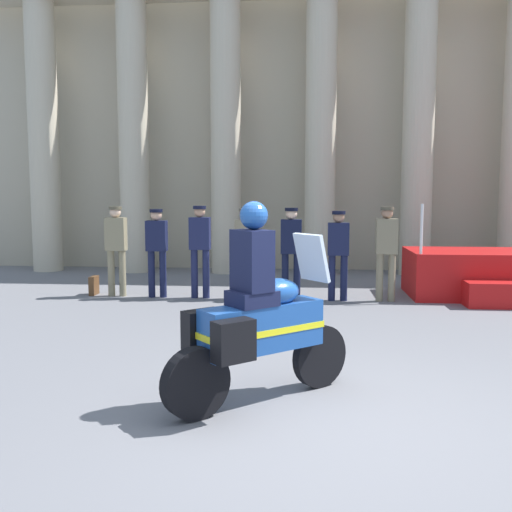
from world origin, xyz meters
The scene contains 12 objects.
ground_plane centered at (0.00, 0.00, 0.00)m, with size 28.00×28.00×0.00m, color slate.
colonnade_backdrop centered at (0.12, 9.82, 3.91)m, with size 17.85×1.58×7.31m.
reviewing_stand centered at (3.53, 6.32, 0.42)m, with size 3.53×2.11×1.78m.
officer_in_row_0 centered at (-3.81, 5.85, 1.02)m, with size 0.38×0.24×1.72m.
officer_in_row_1 centered at (-3.01, 5.79, 0.99)m, with size 0.38×0.24×1.67m.
officer_in_row_2 centered at (-2.18, 5.79, 1.03)m, with size 0.38×0.24×1.73m.
officer_in_row_3 centered at (-1.33, 5.80, 1.00)m, with size 0.38×0.24×1.69m.
officer_in_row_4 centered at (-0.48, 5.80, 1.00)m, with size 0.38×0.24×1.70m.
officer_in_row_5 centered at (0.38, 5.72, 0.97)m, with size 0.38×0.24×1.65m.
officer_in_row_6 centered at (1.24, 5.73, 1.02)m, with size 0.38×0.24×1.72m.
motorcycle_with_rider centered at (-0.67, 0.39, 0.79)m, with size 1.66×1.45×1.90m.
briefcase_on_ground centered at (-4.31, 5.95, 0.18)m, with size 0.10×0.32×0.36m, color brown.
Camera 1 is at (-0.23, -4.89, 1.98)m, focal length 40.73 mm.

